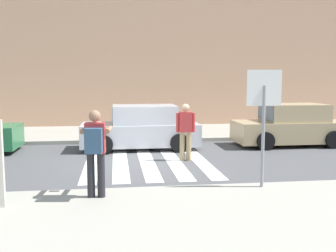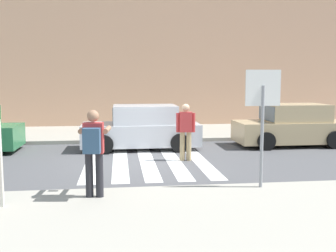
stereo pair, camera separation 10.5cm
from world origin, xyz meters
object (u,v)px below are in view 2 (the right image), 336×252
pedestrian_crossing (186,129)px  parked_car_silver (142,128)px  stop_sign (263,102)px  parked_car_tan (292,126)px  photographer_with_backpack (93,146)px

pedestrian_crossing → parked_car_silver: size_ratio=0.42×
stop_sign → parked_car_tan: 6.82m
parked_car_silver → photographer_with_backpack: bearing=-101.9°
photographer_with_backpack → pedestrian_crossing: size_ratio=1.00×
parked_car_tan → stop_sign: bearing=-119.9°
photographer_with_backpack → parked_car_tan: size_ratio=0.42×
stop_sign → pedestrian_crossing: 3.88m
pedestrian_crossing → parked_car_tan: bearing=26.7°
parked_car_silver → parked_car_tan: 5.58m
pedestrian_crossing → parked_car_tan: size_ratio=0.42×
stop_sign → parked_car_tan: size_ratio=0.61×
pedestrian_crossing → stop_sign: bearing=-74.0°
photographer_with_backpack → pedestrian_crossing: (2.49, 3.93, -0.19)m
pedestrian_crossing → parked_car_silver: 2.52m
photographer_with_backpack → parked_car_tan: bearing=41.8°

